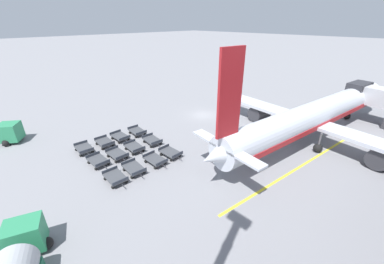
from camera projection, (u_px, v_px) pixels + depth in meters
ground_plane at (203, 115)px, 41.78m from camera, size 500.00×500.00×0.00m
airplane at (314, 116)px, 32.32m from camera, size 32.45×39.99×13.41m
baggage_dolly_row_near_col_a at (84, 148)px, 29.97m from camera, size 3.45×2.00×0.92m
baggage_dolly_row_near_col_b at (98, 161)px, 27.37m from camera, size 3.39×1.84×0.92m
baggage_dolly_row_near_col_c at (115, 177)px, 24.48m from camera, size 3.43×1.95×0.92m
baggage_dolly_row_mid_a_col_a at (105, 142)px, 31.46m from camera, size 3.43×1.93×0.92m
baggage_dolly_row_mid_a_col_b at (117, 154)px, 28.68m from camera, size 3.39×1.85×0.92m
baggage_dolly_row_mid_a_col_c at (134, 168)px, 25.95m from camera, size 3.45×1.98×0.92m
baggage_dolly_row_mid_b_col_a at (120, 137)px, 32.99m from camera, size 3.39×1.85×0.92m
baggage_dolly_row_mid_b_col_b at (134, 147)px, 30.24m from camera, size 3.43×1.95×0.92m
baggage_dolly_row_mid_b_col_c at (155, 160)px, 27.54m from camera, size 3.39×1.84×0.92m
baggage_dolly_row_far_col_a at (137, 131)px, 34.55m from camera, size 3.44×1.98×0.92m
baggage_dolly_row_far_col_b at (152, 140)px, 31.99m from camera, size 3.45×2.01×0.92m
baggage_dolly_row_far_col_c at (171, 153)px, 29.02m from camera, size 3.39×1.86×0.92m
stand_guidance_stripe at (299, 167)px, 27.01m from camera, size 3.86×24.85×0.01m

